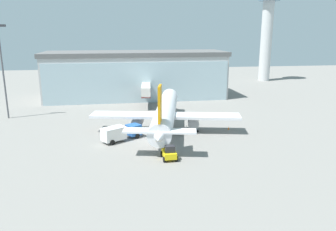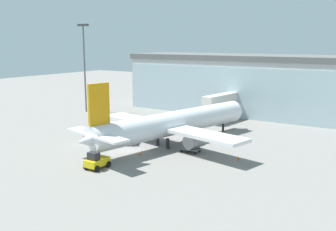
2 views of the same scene
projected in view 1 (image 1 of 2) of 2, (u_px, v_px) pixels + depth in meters
name	position (u px, v px, depth m)	size (l,w,h in m)	color
ground	(150.00, 141.00, 57.26)	(240.00, 240.00, 0.00)	gray
terminal_building	(136.00, 75.00, 94.42)	(51.49, 17.34, 13.20)	#ADADAD
jet_bridge	(146.00, 90.00, 83.62)	(3.36, 12.17, 5.59)	beige
control_tower	(267.00, 26.00, 124.19)	(8.22, 8.22, 34.49)	silver
apron_light_mast	(2.00, 64.00, 69.56)	(3.20, 0.40, 20.04)	#59595E
airplane	(166.00, 113.00, 62.94)	(28.51, 34.82, 10.84)	silver
catering_truck	(120.00, 132.00, 57.05)	(7.31, 5.84, 2.65)	#2659A5
baggage_cart	(191.00, 129.00, 62.45)	(2.91, 1.80, 1.50)	slate
pushback_tug	(169.00, 153.00, 48.73)	(2.25, 3.26, 2.30)	yellow
safety_cone_nose	(168.00, 140.00, 56.58)	(0.36, 0.36, 0.55)	orange
safety_cone_wingtip	(229.00, 128.00, 63.88)	(0.36, 0.36, 0.55)	orange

